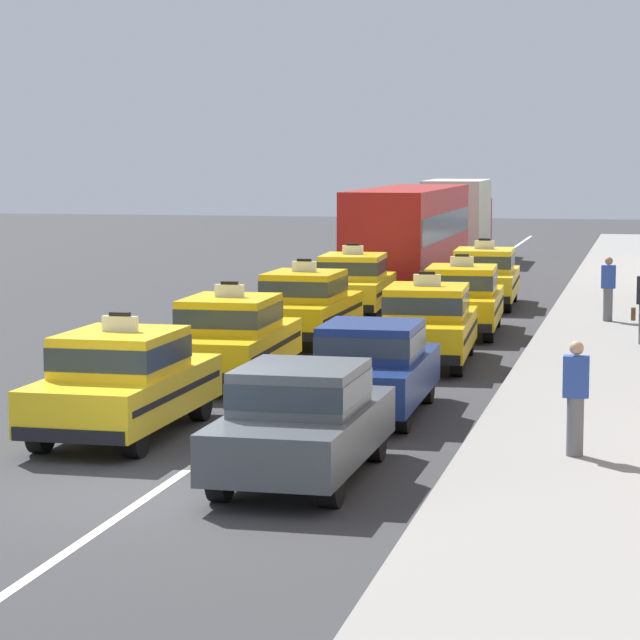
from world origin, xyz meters
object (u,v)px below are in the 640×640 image
object	(u,v)px
taxi_left_fourth	(353,283)
sedan_right_nearest	(302,419)
taxi_left_third	(305,305)
taxi_right_fifth	(484,276)
box_truck_left_sixth	(459,216)
pedestrian_by_storefront	(576,398)
bus_left_fifth	(409,231)
pedestrian_near_crosswalk	(608,289)
taxi_left_nearest	(123,381)
taxi_left_second	(231,337)
sedan_right_second	(372,366)
taxi_right_fourth	(462,298)
taxi_right_third	(427,323)

from	to	relation	value
taxi_left_fourth	sedan_right_nearest	bearing A→B (deg)	-80.48
taxi_left_third	taxi_right_fifth	size ratio (longest dim) A/B	0.99
box_truck_left_sixth	sedan_right_nearest	world-z (taller)	box_truck_left_sixth
box_truck_left_sixth	pedestrian_by_storefront	distance (m)	39.63
taxi_left_fourth	pedestrian_by_storefront	distance (m)	19.44
bus_left_fifth	pedestrian_near_crosswalk	size ratio (longest dim) A/B	6.90
taxi_left_nearest	taxi_left_third	xyz separation A→B (m)	(0.15, 11.64, 0.00)
taxi_left_nearest	taxi_left_third	size ratio (longest dim) A/B	1.00
taxi_left_second	box_truck_left_sixth	bearing A→B (deg)	89.83
pedestrian_near_crosswalk	taxi_left_fourth	bearing A→B (deg)	170.08
sedan_right_second	taxi_right_fifth	xyz separation A→B (m)	(-0.14, 17.89, 0.03)
taxi_left_fourth	pedestrian_near_crosswalk	size ratio (longest dim) A/B	2.86
taxi_right_fourth	taxi_right_fifth	size ratio (longest dim) A/B	1.00
box_truck_left_sixth	sedan_right_nearest	distance (m)	40.92
taxi_left_second	pedestrian_near_crosswalk	xyz separation A→B (m)	(6.77, 10.75, 0.09)
box_truck_left_sixth	pedestrian_near_crosswalk	distance (m)	23.06
taxi_left_nearest	pedestrian_by_storefront	distance (m)	7.01
taxi_left_second	taxi_left_nearest	bearing A→B (deg)	-91.32
bus_left_fifth	sedan_right_second	xyz separation A→B (m)	(3.31, -24.02, -0.97)
box_truck_left_sixth	taxi_right_third	world-z (taller)	box_truck_left_sixth
sedan_right_nearest	pedestrian_near_crosswalk	world-z (taller)	pedestrian_near_crosswalk
taxi_left_third	sedan_right_second	size ratio (longest dim) A/B	1.06
bus_left_fifth	box_truck_left_sixth	distance (m)	11.75
taxi_left_nearest	taxi_right_fourth	xyz separation A→B (m)	(3.49, 14.00, 0.00)
taxi_left_fourth	pedestrian_near_crosswalk	bearing A→B (deg)	-9.92
taxi_left_third	taxi_right_fourth	world-z (taller)	same
pedestrian_near_crosswalk	pedestrian_by_storefront	xyz separation A→B (m)	(0.07, -16.99, 0.00)
bus_left_fifth	box_truck_left_sixth	xyz separation A→B (m)	(0.10, 11.75, -0.04)
taxi_right_fourth	pedestrian_near_crosswalk	size ratio (longest dim) A/B	2.86
taxi_left_third	taxi_right_fifth	xyz separation A→B (m)	(3.15, 8.86, 0.00)
taxi_right_third	pedestrian_by_storefront	distance (m)	10.00
taxi_left_nearest	pedestrian_by_storefront	bearing A→B (deg)	-5.50
bus_left_fifth	pedestrian_near_crosswalk	bearing A→B (deg)	-56.69
pedestrian_by_storefront	bus_left_fifth	bearing A→B (deg)	104.08
taxi_left_third	taxi_left_fourth	world-z (taller)	same
taxi_left_fourth	box_truck_left_sixth	size ratio (longest dim) A/B	0.66
taxi_left_third	box_truck_left_sixth	size ratio (longest dim) A/B	0.65
bus_left_fifth	sedan_right_nearest	world-z (taller)	bus_left_fifth
pedestrian_by_storefront	taxi_left_nearest	bearing A→B (deg)	174.50
taxi_left_third	taxi_left_fourth	distance (m)	5.87
taxi_left_nearest	sedan_right_nearest	bearing A→B (deg)	-35.04
taxi_left_third	sedan_right_nearest	size ratio (longest dim) A/B	1.06
taxi_left_fourth	taxi_right_third	world-z (taller)	same
taxi_right_fourth	pedestrian_by_storefront	xyz separation A→B (m)	(3.49, -14.68, 0.10)
taxi_left_fourth	taxi_right_fifth	xyz separation A→B (m)	(3.21, 2.99, 0.00)
taxi_left_fourth	taxi_right_third	xyz separation A→B (m)	(3.36, -8.82, 0.00)
taxi_left_third	taxi_right_third	size ratio (longest dim) A/B	0.98
sedan_right_second	box_truck_left_sixth	bearing A→B (deg)	95.13
bus_left_fifth	taxi_right_third	size ratio (longest dim) A/B	2.41
bus_left_fifth	taxi_right_fourth	size ratio (longest dim) A/B	2.41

